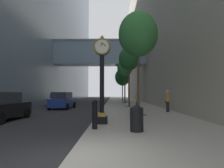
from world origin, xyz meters
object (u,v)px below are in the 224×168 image
object	(u,v)px
trash_bin	(137,118)
pedestrian_by_clock	(138,101)
bollard_third	(102,106)
car_blue_near	(63,101)
car_white_far	(59,99)
street_tree_near	(138,35)
street_tree_mid_near	(129,59)
street_tree_far	(122,77)
bollard_nearest	(95,114)
street_clock	(102,75)
street_tree_mid_far	(125,68)
pedestrian_walking	(168,100)
car_black_mid	(0,107)

from	to	relation	value
trash_bin	pedestrian_by_clock	world-z (taller)	pedestrian_by_clock
pedestrian_by_clock	bollard_third	bearing A→B (deg)	-128.71
car_blue_near	car_white_far	xyz separation A→B (m)	(-1.69, 5.07, -0.04)
street_tree_near	street_tree_mid_near	bearing A→B (deg)	90.00
bollard_third	street_tree_far	bearing A→B (deg)	84.53
bollard_third	trash_bin	size ratio (longest dim) A/B	1.16
bollard_nearest	bollard_third	distance (m)	4.74
bollard_third	street_tree_far	size ratio (longest dim) A/B	0.20
trash_bin	car_blue_near	distance (m)	14.49
car_blue_near	car_white_far	size ratio (longest dim) A/B	1.01
street_clock	bollard_third	world-z (taller)	street_clock
bollard_third	street_tree_mid_far	bearing A→B (deg)	81.93
street_tree_mid_far	bollard_nearest	bearing A→B (deg)	-96.36
pedestrian_by_clock	trash_bin	bearing A→B (deg)	-97.02
street_tree_far	car_white_far	size ratio (longest dim) A/B	1.43
pedestrian_walking	car_white_far	xyz separation A→B (m)	(-11.23, 10.16, -0.26)
bollard_third	street_tree_far	world-z (taller)	street_tree_far
street_tree_far	trash_bin	distance (m)	31.46
street_tree_near	pedestrian_by_clock	bearing A→B (deg)	84.37
pedestrian_walking	pedestrian_by_clock	world-z (taller)	pedestrian_walking
street_tree_mid_far	street_tree_far	size ratio (longest dim) A/B	1.07
street_tree_near	pedestrian_by_clock	xyz separation A→B (m)	(0.27, 2.78, -4.66)
bollard_third	car_white_far	size ratio (longest dim) A/B	0.28
street_clock	trash_bin	xyz separation A→B (m)	(1.47, -2.02, -1.85)
pedestrian_by_clock	car_blue_near	size ratio (longest dim) A/B	0.37
street_clock	street_tree_near	distance (m)	5.51
bollard_nearest	bollard_third	xyz separation A→B (m)	(0.00, 4.74, 0.00)
trash_bin	street_tree_far	bearing A→B (deg)	88.53
street_tree_mid_far	car_black_mid	bearing A→B (deg)	-113.84
street_clock	car_black_mid	distance (m)	6.58
street_tree_mid_near	car_black_mid	bearing A→B (deg)	-128.58
trash_bin	pedestrian_walking	bearing A→B (deg)	67.39
bollard_third	pedestrian_by_clock	xyz separation A→B (m)	(2.75, 3.44, 0.23)
car_blue_near	car_black_mid	world-z (taller)	car_blue_near
bollard_nearest	car_blue_near	xyz separation A→B (m)	(-4.53, 12.55, 0.05)
street_clock	trash_bin	world-z (taller)	street_clock
bollard_nearest	street_tree_mid_far	size ratio (longest dim) A/B	0.18
street_tree_far	car_blue_near	size ratio (longest dim) A/B	1.42
street_tree_mid_far	trash_bin	bearing A→B (deg)	-92.01
street_clock	car_white_far	distance (m)	17.46
trash_bin	pedestrian_walking	distance (m)	8.68
street_clock	trash_bin	bearing A→B (deg)	-53.96
street_clock	street_tree_mid_far	xyz separation A→B (m)	(2.27, 20.76, 2.88)
street_tree_far	car_black_mid	xyz separation A→B (m)	(-8.34, -27.29, -3.86)
trash_bin	street_tree_mid_near	bearing A→B (deg)	86.81
trash_bin	pedestrian_by_clock	xyz separation A→B (m)	(1.07, 8.72, 0.33)
car_blue_near	street_tree_far	bearing A→B (deg)	68.83
street_tree_near	car_black_mid	distance (m)	9.86
street_clock	pedestrian_by_clock	bearing A→B (deg)	69.20
street_tree_far	car_white_far	xyz separation A→B (m)	(-8.70, -13.03, -3.89)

